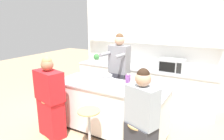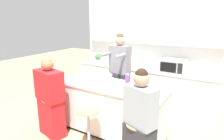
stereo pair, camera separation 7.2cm
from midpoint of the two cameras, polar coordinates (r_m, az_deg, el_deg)
The scene contains 17 objects.
ground_plane at distance 3.92m, azimuth -0.05°, elevation -16.94°, with size 16.00×16.00×0.00m, color tan.
wall_back at distance 5.08m, azimuth 11.04°, elevation 8.56°, with size 3.68×0.22×2.70m.
back_counter at distance 5.03m, azimuth 9.24°, elevation -4.25°, with size 3.42×0.64×0.88m.
kitchen_island at distance 3.70m, azimuth -0.05°, elevation -10.83°, with size 2.06×0.76×0.91m.
bar_stool_leftmost at distance 3.80m, azimuth -15.93°, elevation -12.51°, with size 0.38×0.38×0.68m.
bar_stool_center at distance 3.28m, azimuth -6.05°, elevation -16.58°, with size 0.38×0.38×0.68m.
person_cooking at distance 4.14m, azimuth 2.70°, elevation -1.80°, with size 0.45×0.56×1.77m.
person_wrapped_blanket at distance 3.66m, azimuth -16.69°, elevation -8.15°, with size 0.60×0.41×1.44m.
person_seated_near at distance 2.77m, azimuth 8.67°, elevation -15.49°, with size 0.48×0.38×1.45m.
cooking_pot at distance 3.73m, azimuth -1.32°, elevation -2.23°, with size 0.35×0.26×0.12m.
fruit_bowl at distance 3.94m, azimuth -9.31°, elevation -1.87°, with size 0.19×0.19×0.07m.
mixing_bowl_steel at distance 3.33m, azimuth 2.97°, elevation -4.74°, with size 0.23×0.23×0.07m.
coffee_cup_near at distance 3.23m, azimuth 12.58°, elevation -5.62°, with size 0.11×0.08×0.08m.
banana_bunch at distance 3.32m, azimuth 7.77°, elevation -5.12°, with size 0.17×0.12×0.06m.
juice_carton at distance 3.47m, azimuth 5.11°, elevation -2.89°, with size 0.07×0.07×0.21m.
microwave at distance 4.64m, azimuth 17.34°, elevation 1.15°, with size 0.55×0.38×0.28m.
potted_plant at distance 5.50m, azimuth -3.65°, elevation 3.52°, with size 0.17×0.17×0.23m.
Camera 2 is at (1.75, -2.85, 2.04)m, focal length 32.00 mm.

